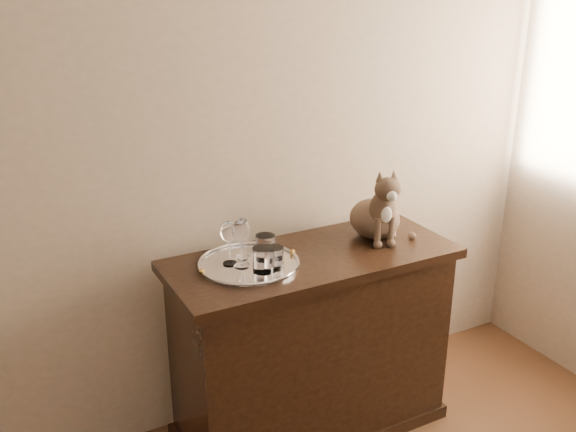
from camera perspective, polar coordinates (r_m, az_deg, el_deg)
name	(u,v)px	position (r m, az deg, el deg)	size (l,w,h in m)	color
wall_back	(136,135)	(2.51, -13.34, 7.03)	(4.00, 0.10, 2.70)	tan
sideboard	(311,345)	(2.82, 2.08, -11.38)	(1.20, 0.50, 0.85)	black
tray	(249,265)	(2.52, -3.50, -4.34)	(0.40, 0.40, 0.01)	silver
wine_glass_a	(229,243)	(2.49, -5.24, -2.40)	(0.07, 0.07, 0.18)	white
wine_glass_b	(242,238)	(2.54, -4.07, -1.98)	(0.06, 0.06, 0.17)	white
wine_glass_d	(241,243)	(2.47, -4.19, -2.40)	(0.07, 0.07, 0.19)	white
tumbler_a	(274,258)	(2.46, -1.27, -3.74)	(0.08, 0.08, 0.09)	white
tumbler_b	(264,260)	(2.44, -2.19, -3.89)	(0.09, 0.09, 0.10)	white
tumbler_c	(265,246)	(2.57, -2.02, -2.66)	(0.08, 0.08, 0.09)	white
cat	(375,201)	(2.77, 7.78, 1.37)	(0.32, 0.30, 0.33)	#503C2F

